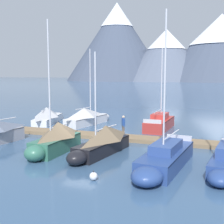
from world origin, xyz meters
The scene contains 13 objects.
ground_plane centered at (0.00, 0.00, 0.00)m, with size 700.00×700.00×0.00m, color #38567A.
mountain_west_summit centered at (-73.81, 207.20, 30.98)m, with size 80.23×80.23×60.69m.
mountain_central_massif centered at (-34.18, 206.36, 19.89)m, with size 70.69×70.69×38.38m.
mountain_shoulder_ridge centered at (3.96, 215.90, 25.50)m, with size 94.60×94.60×48.47m.
dock centered at (0.00, 4.00, 0.15)m, with size 21.52×2.23×0.30m.
sailboat_nearest_berth centered at (-8.94, 9.20, 0.83)m, with size 3.50×7.57×6.54m.
sailboat_mid_dock_port centered at (-4.25, 9.60, 0.88)m, with size 2.81×7.23×8.11m.
sailboat_mid_dock_starboard centered at (-1.32, -1.61, 0.99)m, with size 1.86×5.33×8.97m.
sailboat_far_berth centered at (1.88, -0.83, 0.90)m, with size 2.32×6.47×6.86m.
sailboat_outer_slip centered at (3.64, 10.24, 0.64)m, with size 2.04×7.09×7.96m.
sailboat_end_of_dock centered at (6.50, -2.50, 0.61)m, with size 2.43×7.60×8.91m.
person_on_dock centered at (1.71, 4.22, 1.26)m, with size 0.39×0.51×1.69m.
mooring_buoy_inner_mooring centered at (3.47, -5.60, 0.21)m, with size 0.43×0.43×0.51m.
Camera 1 is at (9.70, -19.03, 5.47)m, focal length 47.65 mm.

